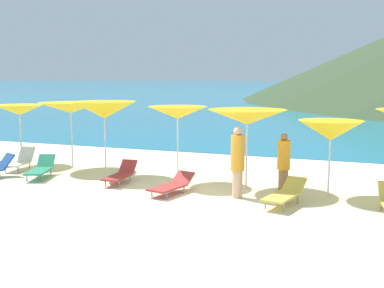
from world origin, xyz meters
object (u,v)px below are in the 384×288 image
(umbrella_6, at_px, (331,131))
(lounge_chair_0, at_px, (121,174))
(lounge_chair_1, at_px, (20,161))
(beachgoer_2, at_px, (284,161))
(umbrella_2, at_px, (71,108))
(umbrella_4, at_px, (178,113))
(lounge_chair_7, at_px, (285,193))
(beachgoer_0, at_px, (238,160))
(lounge_chair_2, at_px, (41,168))
(lounge_chair_8, at_px, (172,185))
(umbrella_5, at_px, (247,117))
(umbrella_3, at_px, (104,110))
(umbrella_1, at_px, (19,110))

(umbrella_6, height_order, lounge_chair_0, umbrella_6)
(lounge_chair_1, bearing_deg, beachgoer_2, -9.84)
(umbrella_2, distance_m, lounge_chair_0, 3.66)
(umbrella_4, xyz_separation_m, lounge_chair_7, (3.56, -1.51, -1.83))
(beachgoer_0, distance_m, beachgoer_2, 1.53)
(lounge_chair_0, relative_size, beachgoer_2, 0.92)
(lounge_chair_2, bearing_deg, lounge_chair_0, -15.51)
(umbrella_2, xyz_separation_m, lounge_chair_8, (4.77, -2.15, -1.89))
(umbrella_5, bearing_deg, lounge_chair_8, -142.84)
(lounge_chair_7, bearing_deg, umbrella_3, 178.07)
(umbrella_6, bearing_deg, beachgoer_0, -154.57)
(umbrella_1, height_order, umbrella_4, umbrella_4)
(umbrella_4, distance_m, lounge_chair_1, 6.16)
(umbrella_2, bearing_deg, beachgoer_2, -5.77)
(umbrella_4, distance_m, lounge_chair_2, 4.82)
(umbrella_1, distance_m, umbrella_3, 4.09)
(umbrella_1, distance_m, beachgoer_2, 9.95)
(umbrella_6, xyz_separation_m, lounge_chair_2, (-8.82, -0.86, -1.48))
(umbrella_4, relative_size, lounge_chair_2, 1.42)
(umbrella_5, distance_m, lounge_chair_0, 4.20)
(lounge_chair_7, bearing_deg, lounge_chair_2, -171.40)
(lounge_chair_2, xyz_separation_m, beachgoer_0, (6.58, -0.20, 0.71))
(lounge_chair_2, bearing_deg, beachgoer_2, -12.96)
(lounge_chair_0, height_order, lounge_chair_8, lounge_chair_0)
(lounge_chair_0, relative_size, beachgoer_0, 0.80)
(umbrella_1, height_order, beachgoer_0, umbrella_1)
(lounge_chair_1, xyz_separation_m, lounge_chair_7, (9.44, -1.31, -0.02))
(umbrella_1, bearing_deg, beachgoer_2, -4.67)
(lounge_chair_1, height_order, lounge_chair_8, lounge_chair_1)
(beachgoer_2, bearing_deg, umbrella_5, -80.94)
(lounge_chair_2, bearing_deg, umbrella_2, 69.73)
(umbrella_2, bearing_deg, lounge_chair_1, -150.48)
(umbrella_3, height_order, beachgoer_0, umbrella_3)
(umbrella_2, distance_m, lounge_chair_2, 2.51)
(lounge_chair_0, height_order, beachgoer_2, beachgoer_2)
(umbrella_6, relative_size, lounge_chair_7, 1.14)
(lounge_chair_2, height_order, lounge_chair_7, lounge_chair_2)
(umbrella_3, distance_m, lounge_chair_8, 3.86)
(umbrella_1, height_order, umbrella_2, umbrella_2)
(umbrella_3, xyz_separation_m, lounge_chair_1, (-3.31, -0.22, -1.83))
(umbrella_4, xyz_separation_m, umbrella_6, (4.48, -0.16, -0.35))
(umbrella_2, distance_m, beachgoer_0, 6.93)
(umbrella_6, xyz_separation_m, lounge_chair_0, (-6.03, -0.65, -1.50))
(lounge_chair_7, height_order, beachgoer_0, beachgoer_0)
(lounge_chair_2, height_order, lounge_chair_8, lounge_chair_2)
(lounge_chair_1, relative_size, lounge_chair_2, 0.88)
(umbrella_2, height_order, lounge_chair_7, umbrella_2)
(umbrella_1, relative_size, lounge_chair_1, 1.53)
(umbrella_4, bearing_deg, umbrella_5, -3.69)
(umbrella_2, height_order, lounge_chair_1, umbrella_2)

